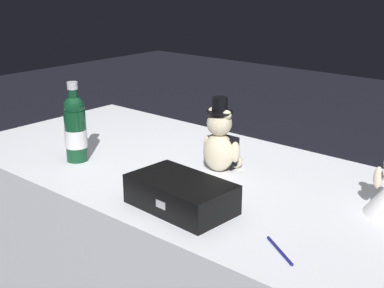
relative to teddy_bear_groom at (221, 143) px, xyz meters
The scene contains 5 objects.
reception_table 0.51m from the teddy_bear_groom, 143.91° to the right, with size 2.01×0.95×0.77m, color white.
teddy_bear_groom is the anchor object (origin of this frame).
champagne_bottle 0.58m from the teddy_bear_groom, 149.90° to the right, with size 0.09×0.09×0.32m.
signing_pen 0.63m from the teddy_bear_groom, 37.67° to the right, with size 0.14×0.09×0.01m.
gift_case_black 0.37m from the teddy_bear_groom, 72.33° to the right, with size 0.35×0.22×0.10m.
Camera 1 is at (1.21, -1.42, 1.50)m, focal length 48.80 mm.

